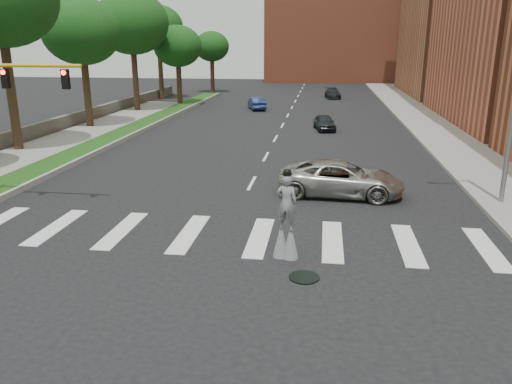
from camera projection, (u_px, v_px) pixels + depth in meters
name	position (u px, v px, depth m)	size (l,w,h in m)	color
ground_plane	(218.00, 246.00, 16.97)	(160.00, 160.00, 0.00)	black
grass_median	(123.00, 133.00, 37.40)	(2.00, 60.00, 0.25)	#173F12
median_curb	(136.00, 133.00, 37.26)	(0.20, 60.00, 0.28)	gray
sidewalk_left	(4.00, 163.00, 28.30)	(4.00, 60.00, 0.18)	gray
sidewalk_right	(440.00, 130.00, 39.06)	(5.00, 90.00, 0.18)	gray
stone_wall	(67.00, 122.00, 39.88)	(0.50, 56.00, 1.10)	#504C45
manhole	(304.00, 277.00, 14.68)	(0.90, 0.90, 0.04)	black
building_far	(477.00, 15.00, 62.50)	(16.00, 22.00, 20.00)	#AC603F
building_backdrop	(342.00, 28.00, 87.63)	(26.00, 14.00, 18.00)	#B65439
stilt_performer	(286.00, 223.00, 15.79)	(0.83, 0.59, 2.94)	#342115
suv_crossing	(341.00, 179.00, 22.45)	(2.56, 5.56, 1.55)	#A8A69E
car_near	(324.00, 122.00, 39.29)	(1.40, 3.49, 1.19)	black
car_mid	(257.00, 103.00, 51.32)	(1.36, 3.90, 1.29)	navy
car_far	(333.00, 93.00, 61.61)	(1.67, 4.12, 1.19)	black
tree_3	(81.00, 32.00, 38.35)	(6.04, 6.04, 10.05)	#342115
tree_4	(132.00, 23.00, 47.63)	(7.03, 7.03, 11.45)	#342115
tree_5	(158.00, 27.00, 58.60)	(5.79, 5.79, 10.89)	#342115
tree_6	(178.00, 47.00, 52.83)	(5.12, 5.12, 8.44)	#342115
tree_7	(212.00, 47.00, 67.01)	(4.68, 4.68, 8.12)	#342115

